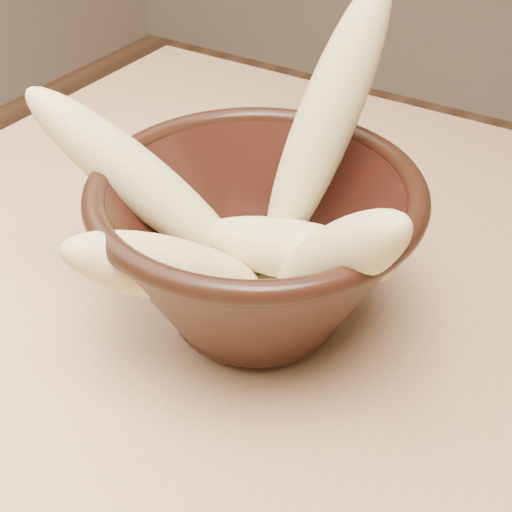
{
  "coord_description": "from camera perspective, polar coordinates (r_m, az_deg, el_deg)",
  "views": [
    {
      "loc": [
        -0.03,
        -0.3,
        1.09
      ],
      "look_at": [
        -0.23,
        0.02,
        0.81
      ],
      "focal_mm": 50.0,
      "sensor_mm": 36.0,
      "label": 1
    }
  ],
  "objects": [
    {
      "name": "milk_puddle",
      "position": [
        0.48,
        0.0,
        -1.76
      ],
      "size": [
        0.12,
        0.12,
        0.02
      ],
      "primitive_type": "cylinder",
      "color": "beige",
      "rests_on": "bowl"
    },
    {
      "name": "banana_right",
      "position": [
        0.4,
        6.43,
        -0.25
      ],
      "size": [
        0.13,
        0.09,
        0.13
      ],
      "primitive_type": "ellipsoid",
      "rotation": [
        0.74,
        0.0,
        1.12
      ],
      "color": "#DAC381",
      "rests_on": "bowl"
    },
    {
      "name": "banana_left",
      "position": [
        0.47,
        -9.33,
        5.95
      ],
      "size": [
        0.16,
        0.09,
        0.14
      ],
      "primitive_type": "ellipsoid",
      "rotation": [
        0.87,
        0.0,
        -1.23
      ],
      "color": "#DAC381",
      "rests_on": "bowl"
    },
    {
      "name": "banana_upright",
      "position": [
        0.47,
        5.57,
        10.59
      ],
      "size": [
        0.08,
        0.12,
        0.19
      ],
      "primitive_type": "ellipsoid",
      "rotation": [
        0.45,
        0.0,
        2.78
      ],
      "color": "#DAC381",
      "rests_on": "bowl"
    },
    {
      "name": "bowl",
      "position": [
        0.46,
        0.0,
        0.97
      ],
      "size": [
        0.21,
        0.21,
        0.11
      ],
      "rotation": [
        0.0,
        0.0,
        -0.32
      ],
      "color": "black",
      "rests_on": "table"
    },
    {
      "name": "banana_across",
      "position": [
        0.45,
        3.05,
        0.48
      ],
      "size": [
        0.14,
        0.06,
        0.05
      ],
      "primitive_type": "ellipsoid",
      "rotation": [
        1.5,
        0.0,
        1.74
      ],
      "color": "#DAC381",
      "rests_on": "bowl"
    },
    {
      "name": "banana_front",
      "position": [
        0.42,
        -7.02,
        -1.03
      ],
      "size": [
        0.1,
        0.14,
        0.1
      ],
      "primitive_type": "ellipsoid",
      "rotation": [
        1.03,
        0.0,
        -0.54
      ],
      "color": "#DAC381",
      "rests_on": "bowl"
    }
  ]
}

